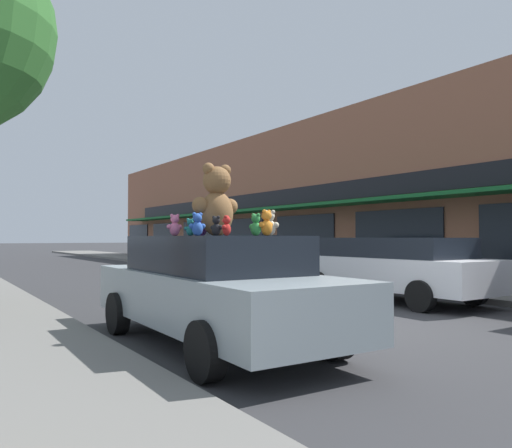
{
  "coord_description": "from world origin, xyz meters",
  "views": [
    {
      "loc": [
        -5.98,
        -5.69,
        1.44
      ],
      "look_at": [
        -0.82,
        2.13,
        1.69
      ],
      "focal_mm": 35.0,
      "sensor_mm": 36.0,
      "label": 1
    }
  ],
  "objects_px": {
    "teddy_bear_black": "(216,226)",
    "teddy_bear_red": "(227,226)",
    "plush_art_car": "(213,287)",
    "teddy_bear_giant": "(217,201)",
    "teddy_bear_blue": "(197,225)",
    "parked_car_far_right": "(240,257)",
    "teddy_bear_green": "(256,225)",
    "teddy_bear_pink": "(175,225)",
    "parked_car_far_center": "(391,266)",
    "teddy_bear_teal": "(190,227)",
    "teddy_bear_cream": "(270,223)",
    "teddy_bear_orange": "(267,223)",
    "teddy_bear_purple": "(202,225)"
  },
  "relations": [
    {
      "from": "teddy_bear_cream",
      "to": "teddy_bear_red",
      "type": "bearing_deg",
      "value": 68.69
    },
    {
      "from": "teddy_bear_cream",
      "to": "teddy_bear_pink",
      "type": "bearing_deg",
      "value": 5.96
    },
    {
      "from": "teddy_bear_blue",
      "to": "teddy_bear_cream",
      "type": "height_order",
      "value": "teddy_bear_cream"
    },
    {
      "from": "teddy_bear_teal",
      "to": "teddy_bear_orange",
      "type": "xyz_separation_m",
      "value": [
        0.29,
        -1.42,
        0.03
      ]
    },
    {
      "from": "teddy_bear_pink",
      "to": "teddy_bear_teal",
      "type": "distance_m",
      "value": 0.26
    },
    {
      "from": "plush_art_car",
      "to": "teddy_bear_cream",
      "type": "height_order",
      "value": "teddy_bear_cream"
    },
    {
      "from": "teddy_bear_pink",
      "to": "teddy_bear_giant",
      "type": "bearing_deg",
      "value": 162.22
    },
    {
      "from": "teddy_bear_black",
      "to": "teddy_bear_red",
      "type": "bearing_deg",
      "value": 153.69
    },
    {
      "from": "teddy_bear_black",
      "to": "parked_car_far_right",
      "type": "bearing_deg",
      "value": -56.53
    },
    {
      "from": "teddy_bear_giant",
      "to": "teddy_bear_black",
      "type": "distance_m",
      "value": 0.87
    },
    {
      "from": "teddy_bear_giant",
      "to": "teddy_bear_orange",
      "type": "height_order",
      "value": "teddy_bear_giant"
    },
    {
      "from": "teddy_bear_blue",
      "to": "parked_car_far_right",
      "type": "relative_size",
      "value": 0.07
    },
    {
      "from": "teddy_bear_giant",
      "to": "teddy_bear_blue",
      "type": "bearing_deg",
      "value": 14.93
    },
    {
      "from": "plush_art_car",
      "to": "teddy_bear_green",
      "type": "xyz_separation_m",
      "value": [
        0.54,
        -0.21,
        0.83
      ]
    },
    {
      "from": "plush_art_car",
      "to": "teddy_bear_blue",
      "type": "bearing_deg",
      "value": -166.07
    },
    {
      "from": "teddy_bear_cream",
      "to": "parked_car_far_right",
      "type": "bearing_deg",
      "value": -63.93
    },
    {
      "from": "teddy_bear_giant",
      "to": "teddy_bear_cream",
      "type": "distance_m",
      "value": 0.91
    },
    {
      "from": "plush_art_car",
      "to": "teddy_bear_red",
      "type": "distance_m",
      "value": 1.23
    },
    {
      "from": "plush_art_car",
      "to": "teddy_bear_giant",
      "type": "bearing_deg",
      "value": 42.91
    },
    {
      "from": "teddy_bear_pink",
      "to": "teddy_bear_blue",
      "type": "bearing_deg",
      "value": 118.67
    },
    {
      "from": "plush_art_car",
      "to": "teddy_bear_orange",
      "type": "distance_m",
      "value": 1.37
    },
    {
      "from": "teddy_bear_pink",
      "to": "parked_car_far_right",
      "type": "height_order",
      "value": "teddy_bear_pink"
    },
    {
      "from": "teddy_bear_giant",
      "to": "teddy_bear_blue",
      "type": "relative_size",
      "value": 3.22
    },
    {
      "from": "teddy_bear_green",
      "to": "teddy_bear_giant",
      "type": "bearing_deg",
      "value": 35.43
    },
    {
      "from": "teddy_bear_blue",
      "to": "teddy_bear_green",
      "type": "bearing_deg",
      "value": -179.56
    },
    {
      "from": "teddy_bear_red",
      "to": "teddy_bear_cream",
      "type": "bearing_deg",
      "value": 154.27
    },
    {
      "from": "teddy_bear_purple",
      "to": "teddy_bear_black",
      "type": "distance_m",
      "value": 0.96
    },
    {
      "from": "teddy_bear_red",
      "to": "teddy_bear_black",
      "type": "relative_size",
      "value": 0.97
    },
    {
      "from": "parked_car_far_center",
      "to": "parked_car_far_right",
      "type": "bearing_deg",
      "value": 90.0
    },
    {
      "from": "teddy_bear_giant",
      "to": "teddy_bear_green",
      "type": "bearing_deg",
      "value": 140.38
    },
    {
      "from": "plush_art_car",
      "to": "teddy_bear_giant",
      "type": "distance_m",
      "value": 1.17
    },
    {
      "from": "plush_art_car",
      "to": "teddy_bear_orange",
      "type": "xyz_separation_m",
      "value": [
        0.11,
        -1.08,
        0.83
      ]
    },
    {
      "from": "teddy_bear_red",
      "to": "teddy_bear_orange",
      "type": "distance_m",
      "value": 0.47
    },
    {
      "from": "teddy_bear_pink",
      "to": "parked_car_far_right",
      "type": "distance_m",
      "value": 10.16
    },
    {
      "from": "teddy_bear_giant",
      "to": "teddy_bear_blue",
      "type": "distance_m",
      "value": 0.51
    },
    {
      "from": "teddy_bear_green",
      "to": "teddy_bear_black",
      "type": "distance_m",
      "value": 0.92
    },
    {
      "from": "teddy_bear_pink",
      "to": "parked_car_far_center",
      "type": "distance_m",
      "value": 6.28
    },
    {
      "from": "teddy_bear_black",
      "to": "teddy_bear_cream",
      "type": "bearing_deg",
      "value": -121.52
    },
    {
      "from": "teddy_bear_blue",
      "to": "parked_car_far_center",
      "type": "xyz_separation_m",
      "value": [
        5.86,
        1.94,
        -0.81
      ]
    },
    {
      "from": "teddy_bear_blue",
      "to": "teddy_bear_green",
      "type": "distance_m",
      "value": 0.82
    },
    {
      "from": "parked_car_far_right",
      "to": "teddy_bear_green",
      "type": "bearing_deg",
      "value": -120.32
    },
    {
      "from": "teddy_bear_pink",
      "to": "teddy_bear_cream",
      "type": "relative_size",
      "value": 0.9
    },
    {
      "from": "teddy_bear_teal",
      "to": "teddy_bear_black",
      "type": "xyz_separation_m",
      "value": [
        -0.12,
        -0.95,
        -0.0
      ]
    },
    {
      "from": "teddy_bear_giant",
      "to": "teddy_bear_green",
      "type": "relative_size",
      "value": 3.17
    },
    {
      "from": "teddy_bear_blue",
      "to": "parked_car_far_center",
      "type": "height_order",
      "value": "teddy_bear_blue"
    },
    {
      "from": "plush_art_car",
      "to": "parked_car_far_center",
      "type": "distance_m",
      "value": 5.9
    },
    {
      "from": "teddy_bear_giant",
      "to": "teddy_bear_pink",
      "type": "height_order",
      "value": "teddy_bear_giant"
    },
    {
      "from": "plush_art_car",
      "to": "teddy_bear_red",
      "type": "xyz_separation_m",
      "value": [
        -0.31,
        -0.88,
        0.8
      ]
    },
    {
      "from": "plush_art_car",
      "to": "teddy_bear_black",
      "type": "bearing_deg",
      "value": -114.59
    },
    {
      "from": "teddy_bear_black",
      "to": "parked_car_far_right",
      "type": "xyz_separation_m",
      "value": [
        5.89,
        9.04,
        -0.79
      ]
    }
  ]
}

